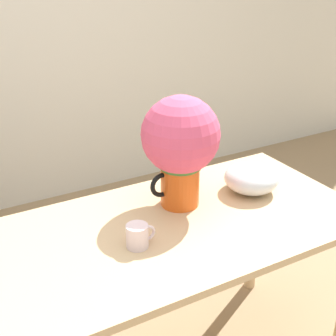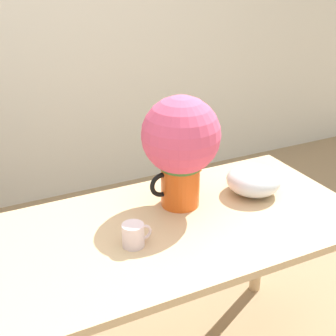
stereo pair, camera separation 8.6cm
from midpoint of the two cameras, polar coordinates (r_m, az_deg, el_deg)
name	(u,v)px [view 1 (the left image)]	position (r m, az deg, el deg)	size (l,w,h in m)	color
wall_back	(8,21)	(3.28, -19.68, 16.55)	(8.00, 0.05, 2.60)	silver
table	(172,249)	(1.82, -0.94, -9.92)	(1.48, 0.74, 0.78)	tan
flower_vase	(180,144)	(1.78, 0.14, 2.97)	(0.30, 0.30, 0.45)	#E05619
coffee_mug	(138,236)	(1.62, -5.22, -8.26)	(0.11, 0.08, 0.08)	silver
white_bowl	(251,178)	(1.99, 8.88, -1.25)	(0.23, 0.23, 0.12)	silver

